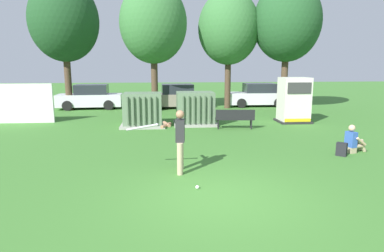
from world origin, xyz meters
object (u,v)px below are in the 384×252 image
object	(u,v)px
backpack	(342,149)
parked_car_right_of_center	(176,97)
sports_ball	(197,187)
parked_car_leftmost	(8,98)
parked_car_rightmost	(257,96)
seated_spectator	(353,141)
transformer_west	(143,110)
transformer_mid_west	(195,109)
generator_enclosure	(294,100)
park_bench	(235,118)
batter	(178,138)
parked_car_left_of_center	(90,97)

from	to	relation	value
backpack	parked_car_right_of_center	distance (m)	13.60
backpack	sports_ball	bearing A→B (deg)	-153.32
backpack	parked_car_right_of_center	world-z (taller)	parked_car_right_of_center
parked_car_leftmost	parked_car_rightmost	bearing A→B (deg)	0.23
sports_ball	seated_spectator	size ratio (longest dim) A/B	0.09
transformer_west	transformer_mid_west	world-z (taller)	same
transformer_mid_west	backpack	distance (m)	7.48
generator_enclosure	sports_ball	size ratio (longest dim) A/B	25.56
parked_car_leftmost	transformer_west	bearing A→B (deg)	-37.59
transformer_mid_west	park_bench	xyz separation A→B (m)	(1.72, -1.30, -0.25)
generator_enclosure	batter	bearing A→B (deg)	-129.74
parked_car_leftmost	parked_car_right_of_center	xyz separation A→B (m)	(11.15, -0.39, 0.00)
sports_ball	parked_car_left_of_center	bearing A→B (deg)	110.21
seated_spectator	parked_car_leftmost	world-z (taller)	parked_car_leftmost
transformer_mid_west	sports_ball	world-z (taller)	transformer_mid_west
parked_car_leftmost	parked_car_rightmost	xyz separation A→B (m)	(17.01, 0.07, 0.00)
park_bench	parked_car_left_of_center	xyz separation A→B (m)	(-8.16, 7.96, 0.22)
generator_enclosure	park_bench	distance (m)	3.80
transformer_west	seated_spectator	world-z (taller)	transformer_west
park_bench	parked_car_right_of_center	world-z (taller)	parked_car_right_of_center
parked_car_right_of_center	parked_car_rightmost	size ratio (longest dim) A/B	1.02
sports_ball	parked_car_leftmost	xyz separation A→B (m)	(-11.05, 15.58, 0.71)
park_bench	seated_spectator	bearing A→B (deg)	-54.86
parked_car_left_of_center	parked_car_right_of_center	xyz separation A→B (m)	(5.73, -0.13, 0.00)
transformer_west	park_bench	world-z (taller)	transformer_west
transformer_mid_west	backpack	xyz separation A→B (m)	(4.23, -6.14, -0.57)
backpack	parked_car_left_of_center	world-z (taller)	parked_car_left_of_center
transformer_mid_west	parked_car_leftmost	world-z (taller)	same
seated_spectator	backpack	xyz separation A→B (m)	(-0.61, -0.40, -0.16)
parked_car_left_of_center	backpack	bearing A→B (deg)	-50.19
park_bench	parked_car_left_of_center	bearing A→B (deg)	135.68
parked_car_left_of_center	parked_car_leftmost	bearing A→B (deg)	177.27
parked_car_right_of_center	parked_car_rightmost	xyz separation A→B (m)	(5.86, 0.46, 0.00)
parked_car_leftmost	parked_car_rightmost	world-z (taller)	same
batter	parked_car_leftmost	xyz separation A→B (m)	(-10.66, 14.24, -0.22)
batter	parked_car_leftmost	size ratio (longest dim) A/B	0.41
transformer_mid_west	generator_enclosure	distance (m)	5.14
batter	parked_car_leftmost	bearing A→B (deg)	126.82
generator_enclosure	seated_spectator	distance (m)	6.06
seated_spectator	parked_car_right_of_center	bearing A→B (deg)	114.32
transformer_west	sports_ball	bearing A→B (deg)	-78.24
park_bench	sports_ball	size ratio (longest dim) A/B	20.35
generator_enclosure	sports_ball	world-z (taller)	generator_enclosure
backpack	parked_car_leftmost	xyz separation A→B (m)	(-16.08, 13.06, 0.54)
parked_car_right_of_center	park_bench	bearing A→B (deg)	-72.81
transformer_mid_west	park_bench	bearing A→B (deg)	-37.17
transformer_west	seated_spectator	size ratio (longest dim) A/B	2.18
seated_spectator	parked_car_left_of_center	bearing A→B (deg)	132.29
transformer_west	generator_enclosure	size ratio (longest dim) A/B	0.91
transformer_west	batter	distance (m)	7.21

